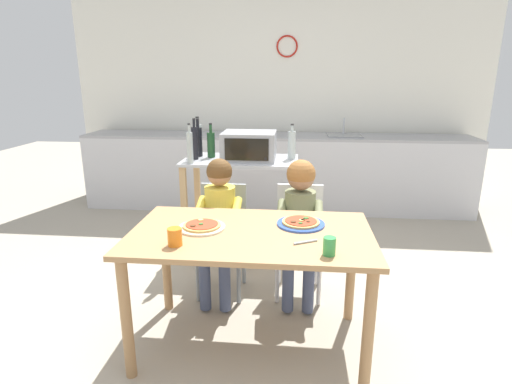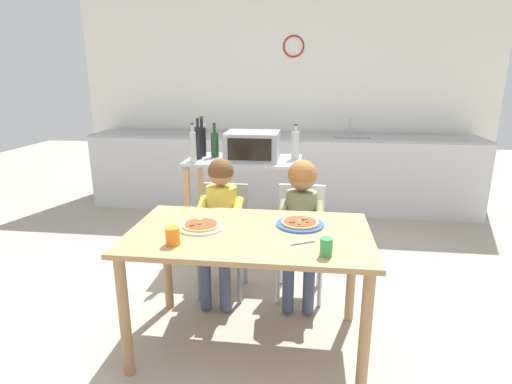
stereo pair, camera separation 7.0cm
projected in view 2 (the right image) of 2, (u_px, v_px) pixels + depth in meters
The scene contains 21 objects.
ground_plane at pixel (269, 258), 3.73m from camera, with size 12.44×12.44×0.00m, color #A89E8C.
back_wall_tiled at pixel (284, 96), 5.20m from camera, with size 5.17×0.14×2.70m.
kitchen_counter at pixel (281, 172), 5.05m from camera, with size 4.65×0.60×1.11m.
kitchen_island_cart at pixel (244, 192), 3.67m from camera, with size 1.00×0.56×0.90m.
toaster_oven at pixel (253, 146), 3.53m from camera, with size 0.45×0.39×0.24m.
bottle_brown_beer at pixel (202, 141), 3.68m from camera, with size 0.07×0.07×0.34m.
bottle_tall_green_wine at pixel (193, 147), 3.38m from camera, with size 0.05×0.05×0.33m.
bottle_squat_spirits at pixel (215, 144), 3.64m from camera, with size 0.07×0.07×0.30m.
bottle_dark_olive_oil at pixel (198, 142), 3.54m from camera, with size 0.05×0.05×0.35m.
bottle_slim_sauce at pixel (295, 145), 3.55m from camera, with size 0.07×0.07×0.30m.
bottle_clear_vinegar at pixel (202, 138), 3.81m from camera, with size 0.08×0.08×0.34m.
dining_table at pixel (250, 248), 2.37m from camera, with size 1.38×0.81×0.75m.
dining_chair_left at pixel (224, 230), 3.09m from camera, with size 0.36×0.36×0.81m.
dining_chair_right at pixel (301, 232), 3.05m from camera, with size 0.36×0.36×0.81m.
child_in_yellow_shirt at pixel (220, 213), 2.92m from camera, with size 0.32×0.42×1.02m.
child_in_olive_shirt at pixel (301, 212), 2.88m from camera, with size 0.32×0.42×1.02m.
pizza_plate_cream at pixel (201, 226), 2.40m from camera, with size 0.27×0.27×0.03m.
pizza_plate_blue_rimmed at pixel (300, 223), 2.44m from camera, with size 0.28×0.28×0.03m.
drinking_cup_green at pixel (326, 247), 2.02m from camera, with size 0.06×0.06×0.09m, color green.
drinking_cup_orange at pixel (173, 236), 2.15m from camera, with size 0.08×0.08×0.09m, color orange.
serving_spoon at pixel (303, 242), 2.17m from camera, with size 0.01×0.01×0.14m, color #B7BABF.
Camera 2 is at (0.31, -2.17, 1.61)m, focal length 28.75 mm.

